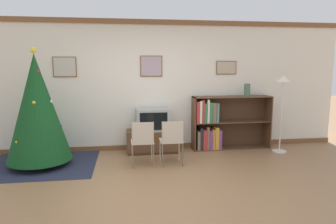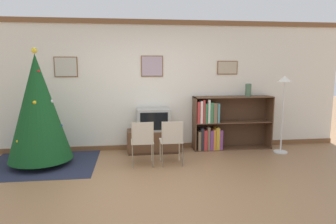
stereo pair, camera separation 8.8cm
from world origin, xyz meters
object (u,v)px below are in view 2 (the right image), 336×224
at_px(vase, 248,90).
at_px(television, 153,119).
at_px(christmas_tree, 38,108).
at_px(folding_chair_right, 172,140).
at_px(standing_lamp, 284,94).
at_px(tv_console, 153,141).
at_px(bookshelf, 218,124).
at_px(folding_chair_left, 142,141).

bearing_deg(vase, television, -179.40).
distance_m(christmas_tree, folding_chair_right, 2.42).
xyz_separation_m(television, vase, (2.01, 0.02, 0.58)).
distance_m(vase, standing_lamp, 0.71).
xyz_separation_m(christmas_tree, folding_chair_right, (2.33, -0.33, -0.57)).
bearing_deg(standing_lamp, vase, 146.99).
distance_m(tv_console, bookshelf, 1.42).
bearing_deg(folding_chair_left, standing_lamp, 10.18).
bearing_deg(television, christmas_tree, -165.23).
xyz_separation_m(folding_chair_left, bookshelf, (1.64, 0.94, 0.06)).
bearing_deg(standing_lamp, christmas_tree, -177.76).
distance_m(christmas_tree, vase, 4.13).
relative_size(christmas_tree, standing_lamp, 1.32).
relative_size(folding_chair_right, standing_lamp, 0.52).
bearing_deg(christmas_tree, folding_chair_left, -10.32).
xyz_separation_m(christmas_tree, television, (2.07, 0.55, -0.35)).
relative_size(christmas_tree, bookshelf, 1.24).
bearing_deg(folding_chair_left, christmas_tree, 169.68).
distance_m(christmas_tree, folding_chair_left, 1.93).
height_order(tv_console, television, television).
relative_size(tv_console, folding_chair_left, 1.31).
relative_size(tv_console, bookshelf, 0.64).
bearing_deg(christmas_tree, bookshelf, 9.93).
bearing_deg(bookshelf, vase, -3.45).
height_order(tv_console, standing_lamp, standing_lamp).
bearing_deg(bookshelf, christmas_tree, -170.07).
height_order(christmas_tree, bookshelf, christmas_tree).
xyz_separation_m(christmas_tree, tv_console, (2.07, 0.55, -0.81)).
xyz_separation_m(folding_chair_left, vase, (2.27, 0.90, 0.79)).
distance_m(folding_chair_left, vase, 2.56).
relative_size(folding_chair_left, vase, 3.03).
distance_m(christmas_tree, television, 2.17).
bearing_deg(folding_chair_right, bookshelf, 39.76).
xyz_separation_m(television, folding_chair_right, (0.26, -0.88, -0.21)).
xyz_separation_m(folding_chair_right, standing_lamp, (2.34, 0.51, 0.74)).
relative_size(christmas_tree, tv_console, 1.93).
bearing_deg(christmas_tree, standing_lamp, 2.24).
xyz_separation_m(television, folding_chair_left, (-0.26, -0.88, -0.21)).
relative_size(tv_console, standing_lamp, 0.68).
relative_size(folding_chair_left, bookshelf, 0.49).
height_order(christmas_tree, vase, christmas_tree).
bearing_deg(folding_chair_right, christmas_tree, 171.94).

